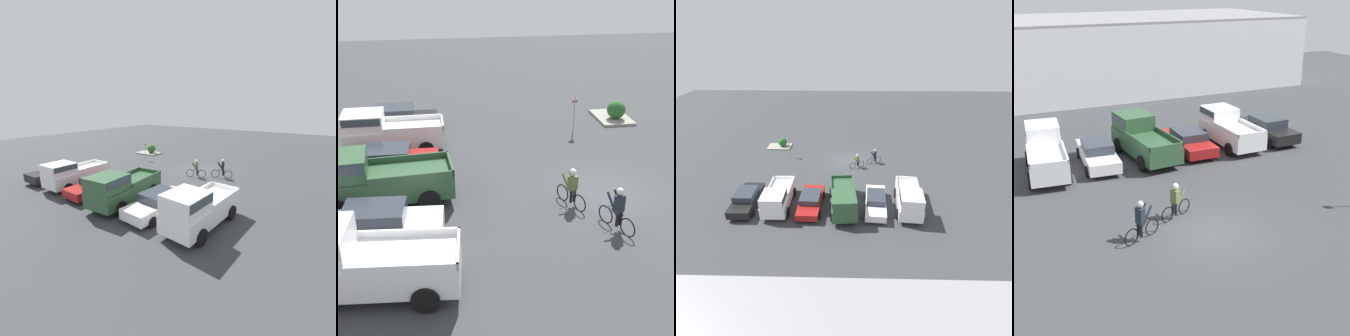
% 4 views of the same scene
% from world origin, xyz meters
% --- Properties ---
extents(ground_plane, '(80.00, 80.00, 0.00)m').
position_xyz_m(ground_plane, '(0.00, 0.00, 0.00)').
color(ground_plane, '#383A3D').
extents(warehouse_building, '(43.24, 14.32, 6.49)m').
position_xyz_m(warehouse_building, '(0.00, 29.16, 3.25)').
color(warehouse_building, silver).
rests_on(warehouse_building, ground_plane).
extents(pickup_truck_0, '(2.49, 5.39, 2.35)m').
position_xyz_m(pickup_truck_0, '(-5.01, 9.66, 1.20)').
color(pickup_truck_0, white).
rests_on(pickup_truck_0, ground_plane).
extents(sedan_0, '(2.15, 4.83, 1.39)m').
position_xyz_m(sedan_0, '(-2.26, 9.33, 0.69)').
color(sedan_0, white).
rests_on(sedan_0, ground_plane).
extents(pickup_truck_1, '(2.60, 5.66, 2.28)m').
position_xyz_m(pickup_truck_1, '(0.51, 9.74, 1.18)').
color(pickup_truck_1, '#2D5133').
rests_on(pickup_truck_1, ground_plane).
extents(sedan_1, '(2.14, 4.72, 1.31)m').
position_xyz_m(sedan_1, '(3.34, 9.33, 0.66)').
color(sedan_1, maroon).
rests_on(sedan_1, ground_plane).
extents(pickup_truck_2, '(2.26, 4.98, 2.12)m').
position_xyz_m(pickup_truck_2, '(6.14, 9.53, 1.09)').
color(pickup_truck_2, white).
rests_on(pickup_truck_2, ground_plane).
extents(sedan_2, '(2.07, 4.72, 1.49)m').
position_xyz_m(sedan_2, '(8.94, 9.25, 0.74)').
color(sedan_2, black).
rests_on(sedan_2, ground_plane).
extents(cyclist_0, '(1.66, 0.76, 1.66)m').
position_xyz_m(cyclist_0, '(-0.84, 1.80, 0.85)').
color(cyclist_0, black).
rests_on(cyclist_0, ground_plane).
extents(cyclist_1, '(1.72, 0.79, 1.74)m').
position_xyz_m(cyclist_1, '(-2.84, 0.64, 0.87)').
color(cyclist_1, black).
rests_on(cyclist_1, ground_plane).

